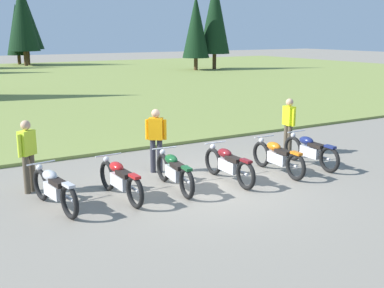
{
  "coord_description": "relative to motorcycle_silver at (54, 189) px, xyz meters",
  "views": [
    {
      "loc": [
        -5.76,
        -9.2,
        3.58
      ],
      "look_at": [
        0.0,
        0.6,
        0.9
      ],
      "focal_mm": 44.67,
      "sensor_mm": 36.0,
      "label": 1
    }
  ],
  "objects": [
    {
      "name": "motorcycle_red",
      "position": [
        1.41,
        -0.1,
        0.0
      ],
      "size": [
        0.62,
        2.1,
        0.88
      ],
      "color": "black",
      "rests_on": "ground"
    },
    {
      "name": "motorcycle_british_green",
      "position": [
        2.73,
        -0.15,
        0.0
      ],
      "size": [
        0.62,
        2.1,
        0.88
      ],
      "color": "black",
      "rests_on": "ground"
    },
    {
      "name": "grass_moorland",
      "position": [
        3.48,
        25.7,
        -0.39
      ],
      "size": [
        80.0,
        44.0,
        0.1
      ],
      "primitive_type": "cube",
      "color": "olive",
      "rests_on": "ground"
    },
    {
      "name": "rider_checking_bike",
      "position": [
        7.25,
        1.06,
        0.51
      ],
      "size": [
        0.25,
        0.55,
        1.67
      ],
      "color": "#4C4233",
      "rests_on": "ground"
    },
    {
      "name": "motorcycle_silver",
      "position": [
        0.0,
        0.0,
        0.0
      ],
      "size": [
        0.66,
        2.09,
        0.88
      ],
      "color": "black",
      "rests_on": "ground"
    },
    {
      "name": "ground_plane",
      "position": [
        3.48,
        -0.29,
        -0.44
      ],
      "size": [
        140.0,
        140.0,
        0.0
      ],
      "primitive_type": "plane",
      "color": "gray"
    },
    {
      "name": "rider_near_row_end",
      "position": [
        -0.21,
        1.34,
        0.51
      ],
      "size": [
        0.47,
        0.39,
        1.67
      ],
      "color": "#4C4233",
      "rests_on": "ground"
    },
    {
      "name": "rider_with_back_turned",
      "position": [
        2.98,
        1.3,
        0.51
      ],
      "size": [
        0.46,
        0.39,
        1.67
      ],
      "color": "#2D2D38",
      "rests_on": "ground"
    },
    {
      "name": "motorcycle_maroon",
      "position": [
        4.15,
        -0.3,
        0.0
      ],
      "size": [
        0.62,
        2.1,
        0.88
      ],
      "color": "black",
      "rests_on": "ground"
    },
    {
      "name": "motorcycle_navy",
      "position": [
        6.86,
        -0.28,
        0.0
      ],
      "size": [
        0.62,
        2.1,
        0.88
      ],
      "color": "black",
      "rests_on": "ground"
    },
    {
      "name": "motorcycle_orange",
      "position": [
        5.65,
        -0.35,
        0.0
      ],
      "size": [
        0.62,
        2.1,
        0.88
      ],
      "color": "black",
      "rests_on": "ground"
    }
  ]
}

